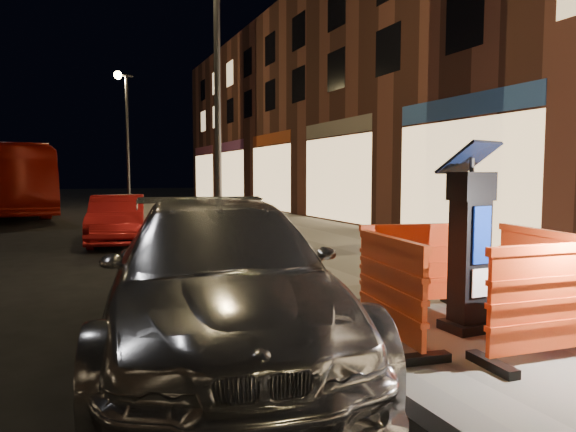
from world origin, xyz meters
name	(u,v)px	position (x,y,z in m)	size (l,w,h in m)	color
ground_plane	(263,305)	(0.00, 0.00, 0.00)	(120.00, 120.00, 0.00)	black
sidewalk	(442,281)	(3.00, 0.00, 0.07)	(6.00, 60.00, 0.15)	gray
kerb	(263,300)	(0.00, 0.00, 0.07)	(0.30, 60.00, 0.15)	slate
parking_kiosk	(470,243)	(1.38, -2.31, 1.06)	(0.57, 0.57, 1.81)	black
barrier_front	(549,303)	(1.38, -3.26, 0.66)	(1.30, 0.53, 1.01)	#FE491B
barrier_back	(411,266)	(1.38, -1.36, 0.66)	(1.30, 0.53, 1.01)	#FE491B
barrier_kerbside	(391,290)	(0.43, -2.31, 0.66)	(1.30, 0.53, 1.01)	#FE491B
barrier_bldgside	(536,274)	(2.33, -2.31, 0.66)	(1.30, 0.53, 1.01)	#FE491B
car_silver	(219,351)	(-1.02, -1.48, 0.00)	(2.08, 5.11, 1.48)	#A7A7AC
car_red	(118,243)	(-1.19, 7.28, 0.00)	(1.29, 3.70, 1.22)	#A11518
bus_doubledecker	(11,215)	(-4.56, 18.32, 0.00)	(2.50, 10.69, 2.98)	#820C04
street_lamp_mid	(218,98)	(0.25, 3.00, 3.15)	(0.12, 0.12, 6.00)	#3F3F44
street_lamp_far	(128,143)	(0.25, 18.00, 3.15)	(0.12, 0.12, 6.00)	#3F3F44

